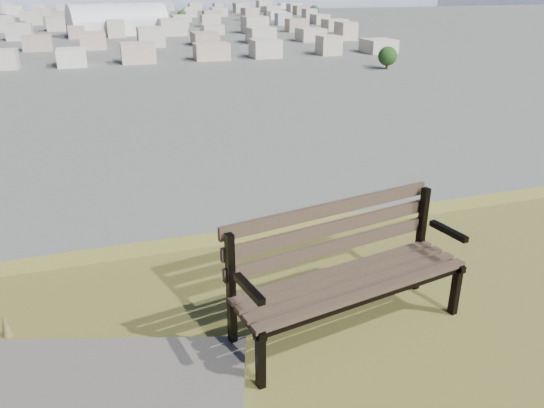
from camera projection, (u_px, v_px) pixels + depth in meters
name	position (u px, v px, depth m)	size (l,w,h in m)	color
park_bench	(345.00, 264.00, 4.11)	(1.98, 0.95, 1.00)	#4A392A
arena	(118.00, 25.00, 286.99)	(53.93, 31.39, 21.36)	silver
city_blocks	(94.00, 19.00, 356.39)	(395.00, 361.00, 7.00)	beige
city_trees	(45.00, 26.00, 282.29)	(406.52, 387.20, 9.98)	#322219
bay_water	(89.00, 0.00, 800.38)	(2400.00, 700.00, 0.12)	gray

